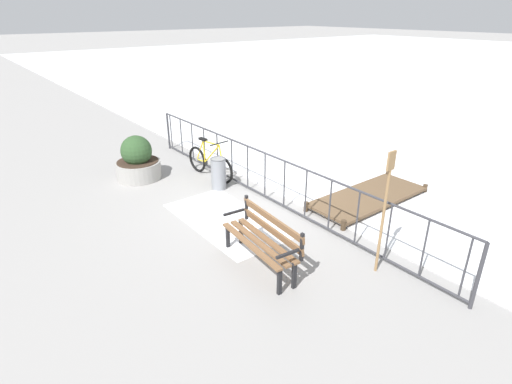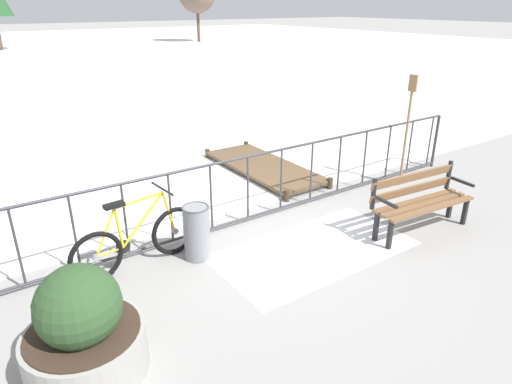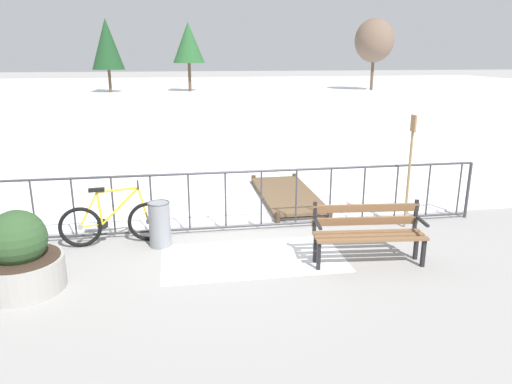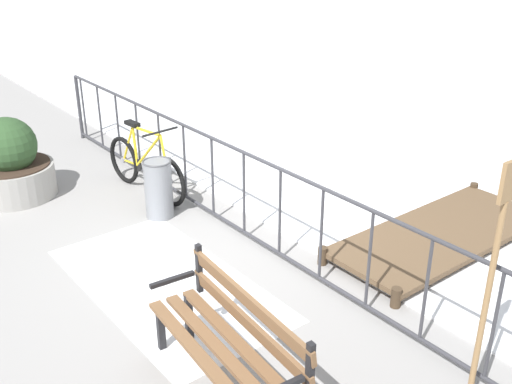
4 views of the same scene
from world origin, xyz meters
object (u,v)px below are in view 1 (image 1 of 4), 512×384
Objects in this scene: planter_with_shrub at (138,161)px; trash_bin at (218,173)px; park_bench at (264,236)px; oar_upright at (385,206)px; bicycle_near_railing at (210,163)px.

planter_with_shrub is 1.46× the size of trash_bin.
planter_with_shrub is at bearing -178.96° from park_bench.
park_bench is 0.83× the size of oar_upright.
trash_bin is at bearing -177.64° from oar_upright.
bicycle_near_railing is 1.73m from planter_with_shrub.
park_bench reaches higher than trash_bin.
planter_with_shrub is at bearing -167.09° from oar_upright.
oar_upright reaches higher than trash_bin.
bicycle_near_railing is at bearing 163.50° from trash_bin.
planter_with_shrub is 2.10m from trash_bin.
trash_bin is 0.37× the size of oar_upright.
trash_bin is at bearing 34.64° from planter_with_shrub.
bicycle_near_railing is 0.86× the size of oar_upright.
bicycle_near_railing is 5.02m from oar_upright.
oar_upright is at bearing 2.36° from trash_bin.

